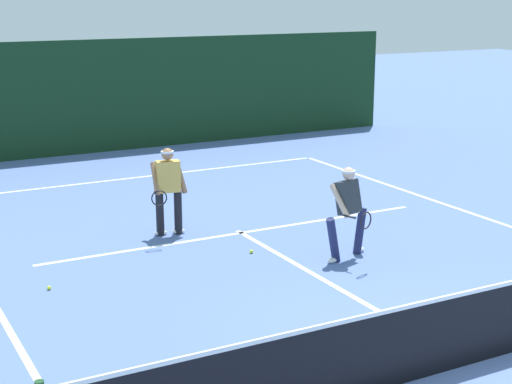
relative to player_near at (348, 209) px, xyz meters
The scene contains 10 objects.
ground_plane 4.29m from the player_near, 103.08° to the right, with size 80.00×80.00×0.00m, color #546EAA.
court_line_baseline_far 7.62m from the player_near, 97.21° to the left, with size 9.71×0.10×0.01m, color white.
court_line_service 2.52m from the player_near, 113.78° to the left, with size 7.92×0.10×0.01m, color white.
court_line_centre 1.57m from the player_near, 136.89° to the right, with size 0.10×6.40×0.01m, color white.
tennis_net 4.21m from the player_near, 103.08° to the right, with size 10.65×0.09×1.08m.
player_near is the anchor object (origin of this frame).
player_far 3.50m from the player_near, 128.97° to the left, with size 0.91×0.85×1.67m.
tennis_ball 1.88m from the player_near, 143.55° to the left, with size 0.07×0.07×0.07m, color #D1E033.
tennis_ball_extra 5.10m from the player_near, 169.44° to the left, with size 0.07×0.07×0.07m, color #D1E033.
back_fence_windscreen 11.14m from the player_near, 94.90° to the left, with size 19.28×0.12×3.18m, color #14321A.
Camera 1 is at (-6.66, -6.72, 4.53)m, focal length 55.87 mm.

